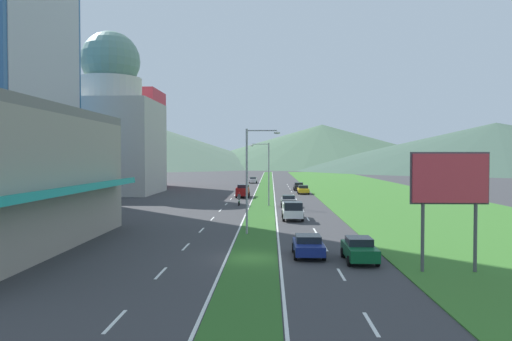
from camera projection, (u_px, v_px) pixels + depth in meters
ground_plane at (253, 259)px, 31.08m from camera, size 600.00×600.00×0.00m
grass_median at (265, 192)px, 91.03m from camera, size 3.20×240.00×0.06m
grass_verge_right at (374, 192)px, 90.40m from camera, size 24.00×240.00×0.06m
lane_dash_left_1 at (115, 321)px, 19.26m from camera, size 0.16×2.80×0.01m
lane_dash_left_2 at (161, 273)px, 27.27m from camera, size 0.16×2.80×0.01m
lane_dash_left_3 at (186, 247)px, 35.27m from camera, size 0.16×2.80×0.01m
lane_dash_left_4 at (202, 230)px, 43.28m from camera, size 0.16×2.80×0.01m
lane_dash_left_5 at (212, 219)px, 51.28m from camera, size 0.16×2.80×0.01m
lane_dash_left_6 at (220, 210)px, 59.29m from camera, size 0.16×2.80×0.01m
lane_dash_left_7 at (226, 204)px, 67.29m from camera, size 0.16×2.80×0.01m
lane_dash_left_8 at (231, 199)px, 75.30m from camera, size 0.16×2.80×0.01m
lane_dash_left_9 at (235, 195)px, 83.30m from camera, size 0.16×2.80×0.01m
lane_dash_left_10 at (238, 192)px, 91.31m from camera, size 0.16×2.80×0.01m
lane_dash_left_11 at (241, 189)px, 99.31m from camera, size 0.16×2.80×0.01m
lane_dash_left_12 at (243, 186)px, 107.32m from camera, size 0.16×2.80×0.01m
lane_dash_left_13 at (245, 184)px, 115.32m from camera, size 0.16×2.80×0.01m
lane_dash_right_1 at (371, 324)px, 18.95m from camera, size 0.16×2.80×0.01m
lane_dash_right_2 at (341, 274)px, 26.95m from camera, size 0.16×2.80×0.01m
lane_dash_right_3 at (325, 248)px, 34.96m from camera, size 0.16×2.80×0.01m
lane_dash_right_4 at (315, 231)px, 42.96m from camera, size 0.16×2.80×0.01m
lane_dash_right_5 at (308, 219)px, 50.97m from camera, size 0.16×2.80×0.01m
lane_dash_right_6 at (303, 211)px, 58.97m from camera, size 0.16×2.80×0.01m
lane_dash_right_7 at (299, 204)px, 66.98m from camera, size 0.16×2.80×0.01m
lane_dash_right_8 at (296, 199)px, 74.98m from camera, size 0.16×2.80×0.01m
lane_dash_right_9 at (294, 195)px, 82.99m from camera, size 0.16×2.80×0.01m
lane_dash_right_10 at (292, 192)px, 90.99m from camera, size 0.16×2.80×0.01m
lane_dash_right_11 at (290, 189)px, 99.00m from camera, size 0.16×2.80×0.01m
lane_dash_right_12 at (289, 187)px, 107.01m from camera, size 0.16×2.80×0.01m
lane_dash_right_13 at (287, 185)px, 115.01m from camera, size 0.16×2.80×0.01m
edge_line_median_left at (256, 192)px, 91.09m from camera, size 0.16×240.00×0.01m
edge_line_median_right at (274, 192)px, 90.98m from camera, size 0.16×240.00×0.01m
domed_building at (111, 127)px, 86.74m from camera, size 16.52×16.52×29.15m
midrise_colored at (132, 139)px, 105.39m from camera, size 12.43×12.43×21.11m
hill_far_left at (111, 140)px, 299.36m from camera, size 213.72×213.72×34.29m
hill_far_center at (322, 146)px, 319.56m from camera, size 197.29×197.29×28.17m
hill_far_right at (496, 146)px, 247.51m from camera, size 215.82×215.82×24.29m
street_lamp_near at (251, 174)px, 40.71m from camera, size 2.93×0.28×8.99m
street_lamp_mid at (267, 170)px, 64.34m from camera, size 2.63×0.34×8.48m
billboard_roadside at (450, 184)px, 27.22m from camera, size 4.44×0.28×6.89m
car_0 at (299, 186)px, 94.65m from camera, size 1.99×4.39×1.57m
car_1 at (253, 180)px, 121.63m from camera, size 1.97×4.59×1.51m
car_2 at (359, 249)px, 30.29m from camera, size 1.92×4.15×1.51m
car_3 at (308, 245)px, 31.90m from camera, size 2.04×4.08×1.39m
car_4 at (289, 201)px, 63.75m from camera, size 2.02×4.02×1.53m
car_5 at (303, 190)px, 85.84m from camera, size 2.02×4.16×1.54m
pickup_truck_0 at (243, 191)px, 78.92m from camera, size 2.18×5.40×2.00m
pickup_truck_1 at (292, 210)px, 50.38m from camera, size 2.18×5.40×2.00m
motorcycle_rider at (239, 200)px, 65.33m from camera, size 0.36×2.00×1.80m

